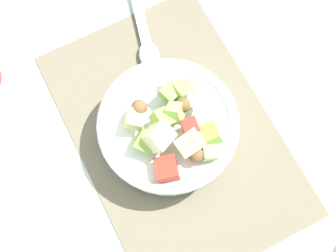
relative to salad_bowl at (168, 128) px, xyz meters
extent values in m
plane|color=silver|center=(0.00, 0.01, -0.05)|extent=(2.40, 2.40, 0.00)
cube|color=#756B56|center=(0.00, 0.01, -0.04)|extent=(0.47, 0.32, 0.01)
cylinder|color=white|center=(0.00, 0.00, -0.01)|extent=(0.21, 0.21, 0.06)
torus|color=white|center=(0.00, 0.00, 0.02)|extent=(0.22, 0.22, 0.02)
cube|color=#A3CC6B|center=(0.00, 0.01, 0.05)|extent=(0.04, 0.03, 0.04)
cube|color=#E5D684|center=(-0.02, -0.05, 0.04)|extent=(0.04, 0.04, 0.03)
sphere|color=brown|center=(-0.04, -0.03, 0.05)|extent=(0.04, 0.04, 0.03)
cube|color=#8CB74C|center=(0.05, 0.04, 0.04)|extent=(0.04, 0.04, 0.04)
cube|color=beige|center=(0.05, 0.01, 0.05)|extent=(0.04, 0.05, 0.05)
cube|color=#BC3828|center=(0.06, -0.04, 0.03)|extent=(0.05, 0.04, 0.03)
cube|color=beige|center=(-0.05, 0.03, 0.04)|extent=(0.03, 0.03, 0.03)
cube|color=#8CB74C|center=(-0.04, 0.02, 0.05)|extent=(0.03, 0.03, 0.02)
sphere|color=brown|center=(0.07, 0.01, 0.04)|extent=(0.03, 0.04, 0.04)
cube|color=#8CB74C|center=(0.07, 0.03, 0.03)|extent=(0.03, 0.03, 0.02)
cube|color=#8CB74C|center=(0.01, -0.05, 0.04)|extent=(0.05, 0.04, 0.04)
cube|color=red|center=(0.03, 0.02, 0.05)|extent=(0.03, 0.03, 0.02)
cube|color=beige|center=(0.02, -0.03, 0.05)|extent=(0.05, 0.05, 0.05)
cube|color=#9EC656|center=(-0.03, 0.04, 0.04)|extent=(0.04, 0.04, 0.04)
cube|color=#9EC656|center=(0.00, -0.01, 0.05)|extent=(0.03, 0.04, 0.03)
cube|color=beige|center=(-0.01, 0.05, 0.04)|extent=(0.04, 0.03, 0.03)
sphere|color=brown|center=(-0.01, 0.03, 0.05)|extent=(0.03, 0.03, 0.03)
ellipsoid|color=#B7B7BC|center=(-0.14, 0.04, -0.03)|extent=(0.06, 0.05, 0.01)
cube|color=#B7B7BC|center=(-0.24, 0.06, -0.04)|extent=(0.17, 0.06, 0.01)
camera|label=1|loc=(0.21, -0.11, 0.73)|focal=51.56mm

